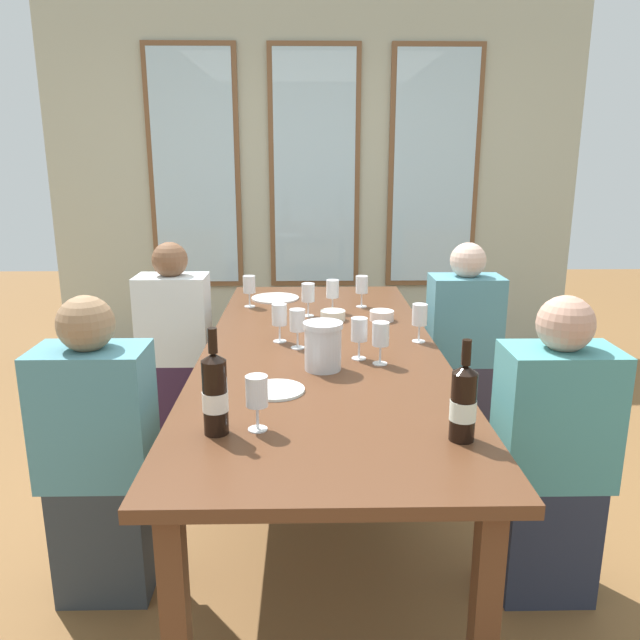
% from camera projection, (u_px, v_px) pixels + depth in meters
% --- Properties ---
extents(ground_plane, '(12.00, 12.00, 0.00)m').
position_uv_depth(ground_plane, '(321.00, 497.00, 2.93)').
color(ground_plane, brown).
extents(back_wall_with_windows, '(4.22, 0.10, 2.90)m').
position_uv_depth(back_wall_with_windows, '(314.00, 169.00, 4.99)').
color(back_wall_with_windows, '#B5B69D').
rests_on(back_wall_with_windows, ground).
extents(dining_table, '(1.02, 2.59, 0.74)m').
position_uv_depth(dining_table, '(321.00, 360.00, 2.76)').
color(dining_table, '#58331E').
rests_on(dining_table, ground).
extents(white_plate_0, '(0.21, 0.21, 0.01)m').
position_uv_depth(white_plate_0, '(276.00, 390.00, 2.22)').
color(white_plate_0, white).
rests_on(white_plate_0, dining_table).
extents(white_plate_1, '(0.28, 0.28, 0.01)m').
position_uv_depth(white_plate_1, '(275.00, 298.00, 3.65)').
color(white_plate_1, white).
rests_on(white_plate_1, dining_table).
extents(metal_pitcher, '(0.16, 0.16, 0.19)m').
position_uv_depth(metal_pitcher, '(324.00, 346.00, 2.43)').
color(metal_pitcher, silver).
rests_on(metal_pitcher, dining_table).
extents(wine_bottle_0, '(0.08, 0.08, 0.31)m').
position_uv_depth(wine_bottle_0, '(463.00, 403.00, 1.82)').
color(wine_bottle_0, black).
rests_on(wine_bottle_0, dining_table).
extents(wine_bottle_1, '(0.08, 0.08, 0.33)m').
position_uv_depth(wine_bottle_1, '(215.00, 393.00, 1.86)').
color(wine_bottle_1, black).
rests_on(wine_bottle_1, dining_table).
extents(tasting_bowl_0, '(0.13, 0.13, 0.05)m').
position_uv_depth(tasting_bowl_0, '(333.00, 315.00, 3.18)').
color(tasting_bowl_0, white).
rests_on(tasting_bowl_0, dining_table).
extents(tasting_bowl_1, '(0.12, 0.12, 0.05)m').
position_uv_depth(tasting_bowl_1, '(382.00, 316.00, 3.17)').
color(tasting_bowl_1, white).
rests_on(tasting_bowl_1, dining_table).
extents(wine_glass_0, '(0.07, 0.07, 0.17)m').
position_uv_depth(wine_glass_0, '(420.00, 317.00, 2.79)').
color(wine_glass_0, white).
rests_on(wine_glass_0, dining_table).
extents(wine_glass_1, '(0.07, 0.07, 0.17)m').
position_uv_depth(wine_glass_1, '(279.00, 317.00, 2.79)').
color(wine_glass_1, white).
rests_on(wine_glass_1, dining_table).
extents(wine_glass_2, '(0.07, 0.07, 0.17)m').
position_uv_depth(wine_glass_2, '(381.00, 336.00, 2.48)').
color(wine_glass_2, white).
rests_on(wine_glass_2, dining_table).
extents(wine_glass_3, '(0.07, 0.07, 0.17)m').
position_uv_depth(wine_glass_3, '(359.00, 332.00, 2.55)').
color(wine_glass_3, white).
rests_on(wine_glass_3, dining_table).
extents(wine_glass_4, '(0.07, 0.07, 0.17)m').
position_uv_depth(wine_glass_4, '(308.00, 293.00, 3.23)').
color(wine_glass_4, white).
rests_on(wine_glass_4, dining_table).
extents(wine_glass_5, '(0.07, 0.07, 0.17)m').
position_uv_depth(wine_glass_5, '(362.00, 285.00, 3.43)').
color(wine_glass_5, white).
rests_on(wine_glass_5, dining_table).
extents(wine_glass_6, '(0.07, 0.07, 0.17)m').
position_uv_depth(wine_glass_6, '(297.00, 321.00, 2.69)').
color(wine_glass_6, white).
rests_on(wine_glass_6, dining_table).
extents(wine_glass_7, '(0.07, 0.07, 0.17)m').
position_uv_depth(wine_glass_7, '(333.00, 290.00, 3.32)').
color(wine_glass_7, white).
rests_on(wine_glass_7, dining_table).
extents(wine_glass_8, '(0.07, 0.07, 0.17)m').
position_uv_depth(wine_glass_8, '(257.00, 393.00, 1.88)').
color(wine_glass_8, white).
rests_on(wine_glass_8, dining_table).
extents(wine_glass_9, '(0.07, 0.07, 0.17)m').
position_uv_depth(wine_glass_9, '(249.00, 285.00, 3.44)').
color(wine_glass_9, white).
rests_on(wine_glass_9, dining_table).
extents(seated_person_0, '(0.38, 0.24, 1.11)m').
position_uv_depth(seated_person_0, '(99.00, 459.00, 2.18)').
color(seated_person_0, '#31383E').
rests_on(seated_person_0, ground).
extents(seated_person_1, '(0.38, 0.24, 1.11)m').
position_uv_depth(seated_person_1, '(552.00, 459.00, 2.18)').
color(seated_person_1, '#282D3F').
rests_on(seated_person_1, ground).
extents(seated_person_2, '(0.38, 0.24, 1.11)m').
position_uv_depth(seated_person_2, '(175.00, 348.00, 3.45)').
color(seated_person_2, '#37213A').
rests_on(seated_person_2, ground).
extents(seated_person_3, '(0.38, 0.24, 1.11)m').
position_uv_depth(seated_person_3, '(463.00, 349.00, 3.43)').
color(seated_person_3, '#373140').
rests_on(seated_person_3, ground).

